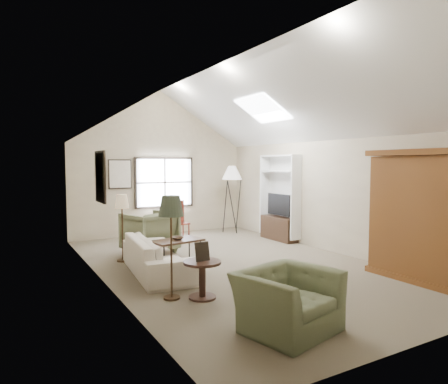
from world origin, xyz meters
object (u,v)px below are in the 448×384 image
sofa (158,256)px  side_chair (180,220)px  armoire (417,215)px  armchair_near (287,301)px  side_table (202,280)px  coffee_table (177,252)px  armchair_far (149,232)px

sofa → side_chair: (1.69, 2.87, 0.18)m
armoire → armchair_near: size_ratio=2.02×
sofa → side_table: (0.10, -1.60, -0.05)m
sofa → side_chair: size_ratio=2.21×
sofa → coffee_table: bearing=-48.6°
side_table → side_chair: bearing=70.4°
armchair_far → side_chair: side_chair is taller
armoire → armchair_far: 5.37m
coffee_table → side_chair: 2.75m
armchair_far → coffee_table: bearing=80.4°
sofa → coffee_table: (0.55, 0.39, -0.07)m
sofa → armchair_far: armchair_far is taller
armchair_near → side_chair: bearing=65.0°
coffee_table → side_table: bearing=-102.7°
armchair_far → side_chair: bearing=-151.5°
sofa → side_chair: 3.34m
coffee_table → side_table: 2.04m
armchair_near → armoire: bearing=-3.4°
side_table → side_chair: 4.75m
side_table → armchair_near: bearing=-76.3°
armchair_far → sofa: bearing=60.6°
armchair_near → side_table: armchair_near is taller
armchair_near → armchair_far: bearing=77.0°
sofa → coffee_table: 0.67m
side_table → armoire: bearing=-14.5°
armoire → armchair_near: (-3.24, -0.58, -0.75)m
armoire → armchair_near: armoire is taller
sofa → side_chair: side_chair is taller
coffee_table → side_table: (-0.45, -1.99, 0.03)m
side_table → side_chair: side_chair is taller
armoire → side_chair: armoire is taller
armoire → armchair_far: (-3.28, 4.20, -0.64)m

